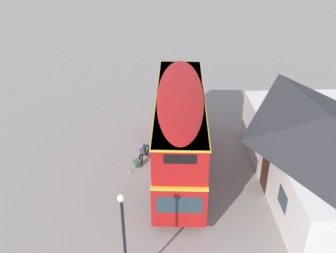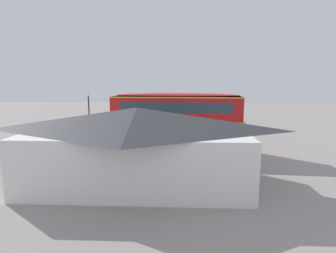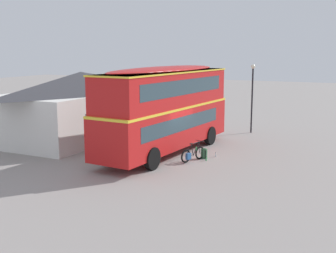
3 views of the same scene
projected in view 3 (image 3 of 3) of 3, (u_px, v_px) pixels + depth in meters
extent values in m
plane|color=gray|center=(172.00, 157.00, 23.10)|extent=(120.00, 120.00, 0.00)
cylinder|color=black|center=(176.00, 132.00, 27.17)|extent=(1.12, 0.39, 1.10)
cylinder|color=black|center=(210.00, 136.00, 25.98)|extent=(1.12, 0.39, 1.10)
cylinder|color=black|center=(112.00, 153.00, 21.66)|extent=(1.12, 0.39, 1.10)
cylinder|color=black|center=(152.00, 159.00, 20.47)|extent=(1.12, 0.39, 1.10)
cube|color=red|center=(166.00, 126.00, 23.65)|extent=(10.69, 3.52, 2.10)
cube|color=yellow|center=(166.00, 107.00, 23.46)|extent=(10.71, 3.54, 0.12)
cube|color=red|center=(166.00, 89.00, 23.29)|extent=(10.37, 3.44, 1.90)
ellipsoid|color=red|center=(166.00, 70.00, 23.11)|extent=(10.16, 3.37, 0.36)
cube|color=#2D424C|center=(207.00, 110.00, 28.04)|extent=(0.26, 2.05, 0.90)
cube|color=black|center=(206.00, 75.00, 27.51)|extent=(0.19, 1.37, 0.44)
cube|color=#2D424C|center=(184.00, 123.00, 22.81)|extent=(8.15, 0.84, 0.76)
cube|color=#2D424C|center=(185.00, 87.00, 22.66)|extent=(8.57, 0.88, 0.80)
cube|color=#2D424C|center=(145.00, 119.00, 24.05)|extent=(8.15, 0.84, 0.76)
cube|color=#2D424C|center=(147.00, 85.00, 23.87)|extent=(8.57, 0.88, 0.80)
cube|color=yellow|center=(166.00, 72.00, 23.13)|extent=(10.48, 3.53, 0.08)
torus|color=black|center=(200.00, 153.00, 22.52)|extent=(0.66, 0.32, 0.68)
torus|color=black|center=(186.00, 156.00, 21.78)|extent=(0.66, 0.32, 0.68)
cylinder|color=#B2B2B7|center=(200.00, 153.00, 22.52)|extent=(0.08, 0.11, 0.05)
cylinder|color=#B2B2B7|center=(186.00, 156.00, 21.78)|extent=(0.08, 0.11, 0.05)
cylinder|color=black|center=(196.00, 149.00, 22.27)|extent=(0.46, 0.20, 0.69)
cylinder|color=black|center=(195.00, 143.00, 22.17)|extent=(0.57, 0.24, 0.09)
cylinder|color=black|center=(192.00, 150.00, 22.07)|extent=(0.18, 0.10, 0.63)
cylinder|color=black|center=(190.00, 156.00, 21.98)|extent=(0.53, 0.22, 0.09)
cylinder|color=black|center=(189.00, 150.00, 21.88)|extent=(0.41, 0.18, 0.57)
cylinder|color=black|center=(199.00, 147.00, 22.44)|extent=(0.10, 0.06, 0.61)
cylinder|color=black|center=(199.00, 141.00, 22.36)|extent=(0.19, 0.44, 0.03)
ellipsoid|color=black|center=(191.00, 144.00, 21.95)|extent=(0.28, 0.19, 0.06)
cube|color=#2D609E|center=(188.00, 156.00, 21.68)|extent=(0.31, 0.23, 0.32)
cylinder|color=green|center=(196.00, 149.00, 22.27)|extent=(0.07, 0.07, 0.18)
cube|color=#386642|center=(204.00, 154.00, 22.66)|extent=(0.25, 0.33, 0.51)
ellipsoid|color=#386642|center=(204.00, 149.00, 22.62)|extent=(0.23, 0.32, 0.10)
cube|color=#27472E|center=(204.00, 155.00, 22.78)|extent=(0.07, 0.22, 0.18)
cylinder|color=black|center=(202.00, 154.00, 22.58)|extent=(0.04, 0.04, 0.41)
cylinder|color=black|center=(205.00, 154.00, 22.53)|extent=(0.04, 0.04, 0.41)
cylinder|color=silver|center=(216.00, 155.00, 23.00)|extent=(0.06, 0.06, 0.23)
cylinder|color=black|center=(216.00, 152.00, 22.98)|extent=(0.04, 0.04, 0.03)
cylinder|color=green|center=(206.00, 159.00, 22.21)|extent=(0.06, 0.06, 0.21)
cylinder|color=black|center=(206.00, 157.00, 22.19)|extent=(0.04, 0.04, 0.03)
cube|color=silver|center=(82.00, 113.00, 28.60)|extent=(11.75, 6.14, 3.01)
pyramid|color=#38383D|center=(81.00, 81.00, 28.23)|extent=(12.16, 6.55, 1.25)
cube|color=#3D2319|center=(119.00, 123.00, 27.40)|extent=(1.10, 0.07, 2.10)
cube|color=#2D424C|center=(92.00, 120.00, 24.73)|extent=(1.10, 0.07, 0.90)
cube|color=#2D424C|center=(142.00, 108.00, 29.85)|extent=(1.10, 0.07, 0.90)
cylinder|color=black|center=(252.00, 101.00, 29.44)|extent=(0.11, 0.11, 4.43)
sphere|color=#F2E5BF|center=(253.00, 67.00, 29.03)|extent=(0.28, 0.28, 0.28)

